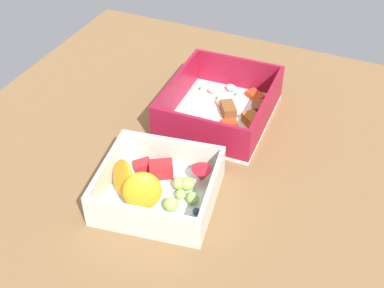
% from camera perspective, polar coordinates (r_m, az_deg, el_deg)
% --- Properties ---
extents(table_surface, '(0.80, 0.80, 0.02)m').
position_cam_1_polar(table_surface, '(0.77, 0.73, -2.56)').
color(table_surface, brown).
rests_on(table_surface, ground).
extents(pasta_container, '(0.20, 0.17, 0.06)m').
position_cam_1_polar(pasta_container, '(0.83, 3.20, 3.95)').
color(pasta_container, white).
rests_on(pasta_container, table_surface).
extents(fruit_bowl, '(0.17, 0.17, 0.06)m').
position_cam_1_polar(fruit_bowl, '(0.70, -3.81, -4.86)').
color(fruit_bowl, silver).
rests_on(fruit_bowl, table_surface).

